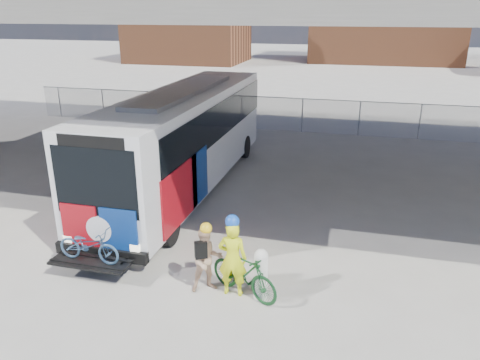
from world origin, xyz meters
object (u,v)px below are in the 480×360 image
(bus, at_px, (185,132))
(bike_parked, at_px, (244,274))
(cyclist_hivis, at_px, (233,257))
(cyclist_tan, at_px, (207,259))
(bollard, at_px, (261,272))

(bus, xyz_separation_m, bike_parked, (3.82, -6.33, -1.54))
(cyclist_hivis, bearing_deg, cyclist_tan, -3.42)
(bus, relative_size, bike_parked, 6.76)
(bike_parked, bearing_deg, bus, 56.98)
(cyclist_hivis, distance_m, cyclist_tan, 0.64)
(bollard, xyz_separation_m, bike_parked, (-0.40, -0.00, -0.10))
(cyclist_hivis, relative_size, cyclist_tan, 1.15)
(bike_parked, bearing_deg, cyclist_hivis, 115.87)
(bollard, relative_size, bike_parked, 0.65)
(bus, xyz_separation_m, cyclist_tan, (2.93, -6.33, -1.28))
(cyclist_tan, bearing_deg, bollard, -30.18)
(bus, relative_size, cyclist_tan, 7.36)
(bollard, bearing_deg, cyclist_hivis, -180.00)
(bus, xyz_separation_m, bollard, (4.22, -6.33, -1.44))
(bus, height_order, bollard, bus)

